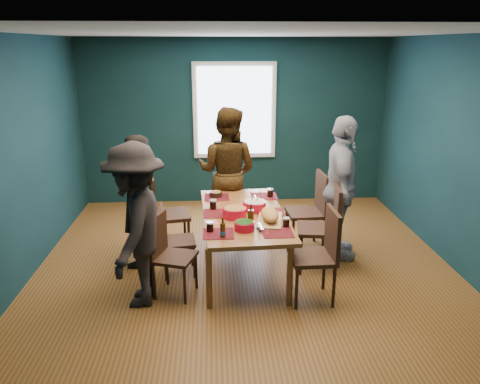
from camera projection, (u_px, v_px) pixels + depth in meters
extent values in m
cube|color=olive|center=(245.00, 265.00, 5.74)|extent=(5.00, 5.00, 0.01)
cube|color=silver|center=(246.00, 33.00, 4.93)|extent=(5.00, 5.00, 0.01)
cube|color=#113338|center=(21.00, 161.00, 5.19)|extent=(0.01, 5.00, 2.70)
cube|color=#113338|center=(458.00, 154.00, 5.48)|extent=(0.01, 5.00, 2.70)
cube|color=#113338|center=(234.00, 123.00, 7.71)|extent=(5.00, 0.01, 2.70)
cube|color=#113338|center=(273.00, 248.00, 2.95)|extent=(5.00, 0.01, 2.70)
cube|color=silver|center=(234.00, 111.00, 7.62)|extent=(1.35, 0.06, 1.55)
cube|color=brown|center=(244.00, 215.00, 5.44)|extent=(1.03, 1.91, 0.05)
cylinder|color=brown|center=(209.00, 278.00, 4.70)|extent=(0.07, 0.07, 0.66)
cylinder|color=brown|center=(290.00, 276.00, 4.75)|extent=(0.07, 0.07, 0.66)
cylinder|color=brown|center=(209.00, 218.00, 6.34)|extent=(0.07, 0.07, 0.66)
cylinder|color=brown|center=(269.00, 217.00, 6.39)|extent=(0.07, 0.07, 0.66)
cube|color=#331A11|center=(170.00, 215.00, 5.96)|extent=(0.55, 0.55, 0.04)
cube|color=#331A11|center=(152.00, 196.00, 5.83)|extent=(0.13, 0.47, 0.51)
cylinder|color=#331A11|center=(157.00, 242.00, 5.81)|extent=(0.04, 0.04, 0.48)
cylinder|color=#331A11|center=(189.00, 239.00, 5.90)|extent=(0.04, 0.04, 0.48)
cylinder|color=#331A11|center=(154.00, 230.00, 6.18)|extent=(0.04, 0.04, 0.48)
cylinder|color=#331A11|center=(185.00, 227.00, 6.27)|extent=(0.04, 0.04, 0.48)
cube|color=#331A11|center=(178.00, 241.00, 5.41)|extent=(0.42, 0.42, 0.04)
cube|color=#331A11|center=(163.00, 224.00, 5.32)|extent=(0.08, 0.38, 0.41)
cylinder|color=#331A11|center=(166.00, 265.00, 5.30)|extent=(0.03, 0.03, 0.39)
cylinder|color=#331A11|center=(194.00, 263.00, 5.35)|extent=(0.03, 0.03, 0.39)
cylinder|color=#331A11|center=(165.00, 253.00, 5.60)|extent=(0.03, 0.03, 0.39)
cylinder|color=#331A11|center=(192.00, 251.00, 5.66)|extent=(0.03, 0.03, 0.39)
cube|color=#331A11|center=(175.00, 258.00, 4.94)|extent=(0.51, 0.51, 0.04)
cube|color=#331A11|center=(158.00, 235.00, 4.92)|extent=(0.16, 0.39, 0.44)
cylinder|color=#331A11|center=(154.00, 282.00, 4.89)|extent=(0.03, 0.03, 0.41)
cylinder|color=#331A11|center=(185.00, 286.00, 4.81)|extent=(0.03, 0.03, 0.41)
cylinder|color=#331A11|center=(167.00, 268.00, 5.21)|extent=(0.03, 0.03, 0.41)
cylinder|color=#331A11|center=(196.00, 271.00, 5.13)|extent=(0.03, 0.03, 0.41)
cube|color=#331A11|center=(305.00, 213.00, 6.07)|extent=(0.49, 0.49, 0.04)
cube|color=#331A11|center=(322.00, 192.00, 6.01)|extent=(0.07, 0.46, 0.50)
cylinder|color=#331A11|center=(293.00, 238.00, 5.94)|extent=(0.04, 0.04, 0.47)
cylinder|color=#331A11|center=(323.00, 236.00, 5.99)|extent=(0.04, 0.04, 0.47)
cylinder|color=#331A11|center=(286.00, 226.00, 6.31)|extent=(0.04, 0.04, 0.47)
cylinder|color=#331A11|center=(315.00, 225.00, 6.36)|extent=(0.04, 0.04, 0.47)
cube|color=#331A11|center=(318.00, 229.00, 5.52)|extent=(0.52, 0.52, 0.04)
cube|color=#331A11|center=(337.00, 208.00, 5.42)|extent=(0.11, 0.47, 0.51)
cylinder|color=#331A11|center=(301.00, 256.00, 5.43)|extent=(0.04, 0.04, 0.47)
cylinder|color=#331A11|center=(335.00, 257.00, 5.40)|extent=(0.04, 0.04, 0.47)
cylinder|color=#331A11|center=(299.00, 242.00, 5.80)|extent=(0.04, 0.04, 0.47)
cylinder|color=#331A11|center=(332.00, 243.00, 5.77)|extent=(0.04, 0.04, 0.47)
cube|color=#331A11|center=(312.00, 257.00, 4.83)|extent=(0.46, 0.46, 0.04)
cube|color=#331A11|center=(333.00, 233.00, 4.77)|extent=(0.06, 0.45, 0.49)
cylinder|color=#331A11|center=(297.00, 289.00, 4.71)|extent=(0.03, 0.03, 0.46)
cylinder|color=#331A11|center=(334.00, 287.00, 4.74)|extent=(0.03, 0.03, 0.46)
cylinder|color=#331A11|center=(289.00, 271.00, 5.07)|extent=(0.03, 0.03, 0.46)
cylinder|color=#331A11|center=(324.00, 270.00, 5.10)|extent=(0.03, 0.03, 0.46)
imported|color=black|center=(136.00, 202.00, 5.54)|extent=(0.54, 0.67, 1.60)
imported|color=black|center=(227.00, 172.00, 6.48)|extent=(1.06, 0.95, 1.79)
imported|color=white|center=(341.00, 189.00, 5.72)|extent=(0.60, 1.11, 1.79)
imported|color=black|center=(136.00, 226.00, 4.68)|extent=(0.75, 1.16, 1.70)
cylinder|color=red|center=(235.00, 213.00, 5.29)|extent=(0.27, 0.27, 0.11)
cylinder|color=#53832F|center=(235.00, 208.00, 5.28)|extent=(0.24, 0.24, 0.02)
cylinder|color=red|center=(254.00, 206.00, 5.51)|extent=(0.28, 0.28, 0.11)
cylinder|color=beige|center=(254.00, 202.00, 5.50)|extent=(0.24, 0.24, 0.02)
cylinder|color=tan|center=(257.00, 198.00, 5.49)|extent=(0.08, 0.15, 0.22)
cylinder|color=tan|center=(252.00, 198.00, 5.48)|extent=(0.07, 0.16, 0.22)
cylinder|color=red|center=(244.00, 226.00, 4.93)|extent=(0.22, 0.22, 0.09)
cylinder|color=#1C4F13|center=(244.00, 222.00, 4.91)|extent=(0.19, 0.19, 0.02)
cube|color=tan|center=(270.00, 220.00, 5.18)|extent=(0.34, 0.56, 0.02)
ellipsoid|color=gold|center=(270.00, 214.00, 5.16)|extent=(0.25, 0.44, 0.12)
cube|color=#B8B8C0|center=(260.00, 226.00, 4.97)|extent=(0.05, 0.21, 0.00)
cylinder|color=black|center=(259.00, 230.00, 4.86)|extent=(0.03, 0.12, 0.02)
sphere|color=#125315|center=(271.00, 217.00, 5.05)|extent=(0.04, 0.04, 0.04)
sphere|color=#125315|center=(270.00, 214.00, 5.15)|extent=(0.04, 0.04, 0.04)
sphere|color=#125315|center=(269.00, 210.00, 5.26)|extent=(0.04, 0.04, 0.04)
cylinder|color=black|center=(216.00, 194.00, 6.01)|extent=(0.17, 0.17, 0.07)
cylinder|color=#53832F|center=(216.00, 192.00, 6.00)|extent=(0.14, 0.14, 0.02)
cylinder|color=#44250C|center=(223.00, 230.00, 4.72)|extent=(0.05, 0.05, 0.15)
cylinder|color=#44250C|center=(223.00, 220.00, 4.69)|extent=(0.02, 0.02, 0.06)
cylinder|color=#195BAF|center=(223.00, 233.00, 4.73)|extent=(0.06, 0.06, 0.03)
cylinder|color=#44250C|center=(251.00, 218.00, 5.02)|extent=(0.06, 0.06, 0.18)
cylinder|color=#44250C|center=(251.00, 207.00, 4.98)|extent=(0.03, 0.03, 0.07)
cylinder|color=black|center=(210.00, 227.00, 4.88)|extent=(0.07, 0.07, 0.11)
cylinder|color=silver|center=(210.00, 223.00, 4.86)|extent=(0.08, 0.08, 0.02)
cylinder|color=black|center=(286.00, 222.00, 5.01)|extent=(0.07, 0.07, 0.10)
cylinder|color=silver|center=(286.00, 218.00, 4.99)|extent=(0.08, 0.08, 0.02)
cylinder|color=black|center=(270.00, 193.00, 5.99)|extent=(0.07, 0.07, 0.11)
cylinder|color=silver|center=(270.00, 189.00, 5.98)|extent=(0.08, 0.08, 0.02)
cylinder|color=black|center=(213.00, 205.00, 5.55)|extent=(0.08, 0.08, 0.11)
cylinder|color=silver|center=(213.00, 201.00, 5.53)|extent=(0.08, 0.08, 0.02)
cube|color=#F1656B|center=(276.00, 212.00, 5.46)|extent=(0.17, 0.17, 0.00)
cube|color=#F1656B|center=(211.00, 223.00, 5.13)|extent=(0.16, 0.16, 0.00)
cube|color=#F1656B|center=(278.00, 235.00, 4.80)|extent=(0.18, 0.18, 0.00)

